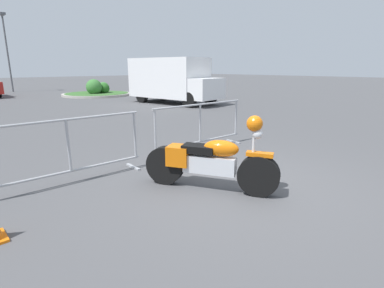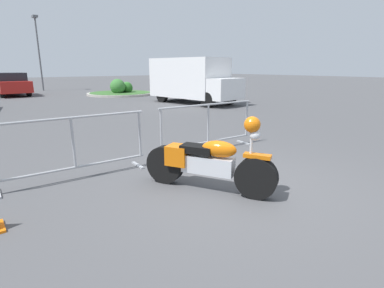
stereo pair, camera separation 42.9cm
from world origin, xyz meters
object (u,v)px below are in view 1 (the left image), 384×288
motorcycle (210,161)px  delivery_van (172,79)px  crowd_barrier_far (200,126)px  street_lamp (6,41)px  crowd_barrier_near (69,150)px

motorcycle → delivery_van: 11.67m
crowd_barrier_far → street_lamp: (1.04, 21.77, 3.15)m
crowd_barrier_near → crowd_barrier_far: (2.95, 0.00, 0.00)m
motorcycle → street_lamp: size_ratio=0.34×
delivery_van → street_lamp: size_ratio=0.92×
delivery_van → street_lamp: bearing=-171.3°
motorcycle → crowd_barrier_far: bearing=111.2°
motorcycle → street_lamp: bearing=145.5°
crowd_barrier_near → delivery_van: size_ratio=0.48×
motorcycle → crowd_barrier_near: (-1.48, 1.73, 0.10)m
street_lamp → crowd_barrier_far: bearing=-92.7°
motorcycle → street_lamp: street_lamp is taller
crowd_barrier_far → street_lamp: 22.02m
street_lamp → delivery_van: bearing=-72.8°
crowd_barrier_far → delivery_van: (5.40, 7.67, 0.68)m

